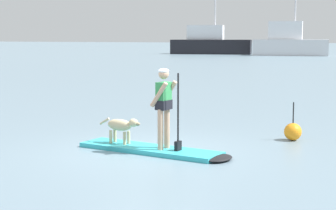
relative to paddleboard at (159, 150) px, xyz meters
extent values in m
plane|color=slate|center=(-0.23, 0.03, -0.05)|extent=(400.00, 400.00, 0.00)
cube|color=#33B2BF|center=(-0.23, 0.03, 0.00)|extent=(3.32, 1.25, 0.10)
ellipsoid|color=black|center=(1.38, -0.20, 0.00)|extent=(0.66, 0.83, 0.10)
cylinder|color=tan|center=(0.15, 0.11, 0.48)|extent=(0.12, 0.12, 0.86)
cylinder|color=tan|center=(0.11, -0.15, 0.48)|extent=(0.12, 0.12, 0.86)
cube|color=black|center=(0.13, -0.02, 0.99)|extent=(0.27, 0.39, 0.20)
cube|color=#338C4C|center=(0.13, -0.02, 1.19)|extent=(0.25, 0.36, 0.56)
sphere|color=tan|center=(0.13, -0.02, 1.64)|extent=(0.22, 0.22, 0.22)
ellipsoid|color=white|center=(0.13, -0.02, 1.70)|extent=(0.23, 0.23, 0.11)
cylinder|color=tan|center=(0.15, 0.17, 1.22)|extent=(0.43, 0.15, 0.54)
cylinder|color=tan|center=(0.10, -0.21, 1.22)|extent=(0.43, 0.15, 0.54)
cylinder|color=black|center=(0.47, -0.07, 0.86)|extent=(0.04, 0.04, 1.62)
cube|color=black|center=(0.47, -0.07, 0.15)|extent=(0.10, 0.19, 0.20)
ellipsoid|color=#CCB78C|center=(-1.01, 0.14, 0.47)|extent=(0.66, 0.31, 0.26)
ellipsoid|color=#CCB78C|center=(-0.64, 0.09, 0.55)|extent=(0.24, 0.19, 0.18)
ellipsoid|color=gray|center=(-0.53, 0.08, 0.53)|extent=(0.13, 0.10, 0.08)
cylinder|color=#CCB78C|center=(-1.43, 0.20, 0.52)|extent=(0.27, 0.09, 0.18)
cylinder|color=#CCB78C|center=(-0.82, 0.19, 0.19)|extent=(0.07, 0.07, 0.29)
cylinder|color=#CCB78C|center=(-0.84, 0.04, 0.19)|extent=(0.07, 0.07, 0.29)
cylinder|color=#CCB78C|center=(-1.19, 0.25, 0.19)|extent=(0.07, 0.07, 0.29)
cylinder|color=#CCB78C|center=(-1.21, 0.10, 0.19)|extent=(0.07, 0.07, 0.29)
cube|color=black|center=(-20.61, 63.65, 0.95)|extent=(11.46, 5.15, 2.00)
cube|color=silver|center=(-21.44, 63.65, 2.95)|extent=(5.34, 3.23, 2.00)
cylinder|color=silver|center=(-20.05, 63.65, 7.40)|extent=(0.20, 0.20, 10.91)
cylinder|color=silver|center=(-21.44, 63.65, 3.15)|extent=(3.83, 0.87, 0.14)
cube|color=silver|center=(-9.17, 61.74, 0.98)|extent=(9.75, 4.59, 2.07)
cube|color=silver|center=(-9.88, 61.74, 3.17)|extent=(4.52, 3.05, 2.31)
cylinder|color=silver|center=(-9.88, 61.74, 3.22)|extent=(3.27, 0.59, 0.14)
sphere|color=orange|center=(2.36, 2.56, 0.16)|extent=(0.42, 0.42, 0.42)
cylinder|color=black|center=(2.36, 2.56, 0.62)|extent=(0.03, 0.03, 0.50)
camera|label=1|loc=(4.80, -10.65, 2.42)|focal=59.69mm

